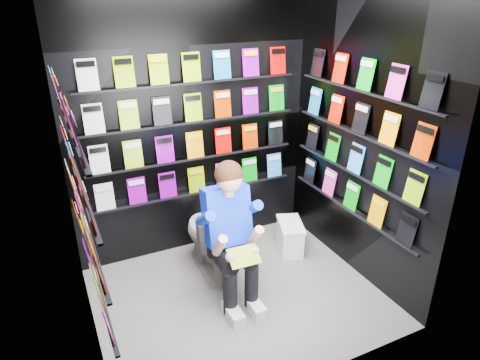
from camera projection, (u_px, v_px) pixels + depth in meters
name	position (u px, v px, depth m)	size (l,w,h in m)	color
floor	(238.00, 296.00, 3.80)	(2.40, 2.40, 0.00)	slate
wall_back	(193.00, 126.00, 4.10)	(2.40, 0.04, 2.60)	black
wall_front	(312.00, 218.00, 2.45)	(2.40, 0.04, 2.60)	black
wall_left	(72.00, 190.00, 2.80)	(0.04, 2.00, 2.60)	black
wall_right	(361.00, 139.00, 3.75)	(0.04, 2.00, 2.60)	black
comics_back	(194.00, 127.00, 4.07)	(2.10, 0.06, 1.37)	#BF3100
comics_left	(77.00, 188.00, 2.81)	(0.06, 1.70, 1.37)	#BF3100
comics_right	(358.00, 139.00, 3.73)	(0.06, 1.70, 1.37)	#BF3100
toilet	(210.00, 235.00, 4.05)	(0.42, 0.75, 0.73)	white
longbox	(290.00, 238.00, 4.43)	(0.21, 0.39, 0.29)	white
longbox_lid	(291.00, 224.00, 4.37)	(0.23, 0.41, 0.03)	white
reader	(226.00, 216.00, 3.57)	(0.51, 0.75, 1.38)	#0527E5
held_comic	(244.00, 256.00, 3.36)	(0.25, 0.01, 0.17)	green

